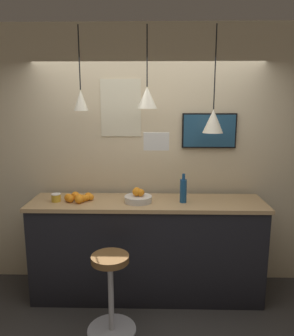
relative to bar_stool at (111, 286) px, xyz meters
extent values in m
cube|color=beige|center=(0.31, 1.00, 1.00)|extent=(8.00, 0.06, 2.90)
cube|color=black|center=(0.31, 0.60, 0.06)|extent=(2.40, 0.54, 1.03)
cube|color=tan|center=(0.31, 0.60, 0.59)|extent=(2.44, 0.58, 0.04)
cylinder|color=#B7B7BC|center=(0.00, 0.00, -0.45)|extent=(0.45, 0.45, 0.02)
cylinder|color=#B7B7BC|center=(0.00, 0.00, -0.10)|extent=(0.05, 0.05, 0.67)
cylinder|color=brown|center=(0.00, 0.00, 0.26)|extent=(0.34, 0.34, 0.06)
cylinder|color=beige|center=(0.22, 0.57, 0.64)|extent=(0.28, 0.28, 0.06)
sphere|color=orange|center=(0.25, 0.56, 0.71)|extent=(0.08, 0.08, 0.08)
sphere|color=orange|center=(0.21, 0.57, 0.72)|extent=(0.09, 0.09, 0.09)
sphere|color=orange|center=(0.21, 0.59, 0.72)|extent=(0.09, 0.09, 0.09)
sphere|color=orange|center=(-0.31, 0.65, 0.65)|extent=(0.08, 0.08, 0.08)
sphere|color=orange|center=(-0.28, 0.61, 0.65)|extent=(0.07, 0.07, 0.07)
sphere|color=orange|center=(-0.44, 0.64, 0.65)|extent=(0.09, 0.09, 0.09)
sphere|color=orange|center=(-0.35, 0.56, 0.65)|extent=(0.08, 0.08, 0.08)
sphere|color=orange|center=(-0.37, 0.50, 0.65)|extent=(0.08, 0.08, 0.08)
sphere|color=orange|center=(-0.50, 0.57, 0.65)|extent=(0.08, 0.08, 0.08)
sphere|color=orange|center=(-0.47, 0.53, 0.65)|extent=(0.08, 0.08, 0.08)
sphere|color=orange|center=(-0.39, 0.60, 0.65)|extent=(0.07, 0.07, 0.07)
sphere|color=orange|center=(-0.38, 0.51, 0.65)|extent=(0.08, 0.08, 0.08)
sphere|color=orange|center=(-0.32, 0.59, 0.65)|extent=(0.07, 0.07, 0.07)
cylinder|color=navy|center=(0.68, 0.57, 0.73)|extent=(0.07, 0.07, 0.24)
cylinder|color=navy|center=(0.68, 0.57, 0.88)|extent=(0.03, 0.03, 0.06)
cylinder|color=gold|center=(-0.63, 0.57, 0.65)|extent=(0.09, 0.09, 0.07)
cylinder|color=white|center=(-0.63, 0.57, 0.69)|extent=(0.10, 0.10, 0.01)
cylinder|color=black|center=(-0.35, 0.65, 2.04)|extent=(0.01, 0.01, 0.61)
cone|color=beige|center=(-0.35, 0.65, 1.64)|extent=(0.14, 0.14, 0.20)
sphere|color=#F9EFCC|center=(-0.35, 0.65, 1.55)|extent=(0.04, 0.04, 0.04)
cylinder|color=black|center=(0.31, 0.65, 2.06)|extent=(0.01, 0.01, 0.58)
cone|color=beige|center=(0.31, 0.65, 1.66)|extent=(0.20, 0.20, 0.21)
sphere|color=#F9EFCC|center=(0.31, 0.65, 1.58)|extent=(0.04, 0.04, 0.04)
cylinder|color=black|center=(0.97, 0.65, 1.95)|extent=(0.01, 0.01, 0.80)
cone|color=beige|center=(0.97, 0.65, 1.43)|extent=(0.20, 0.20, 0.23)
sphere|color=#F9EFCC|center=(0.97, 0.65, 1.34)|extent=(0.04, 0.04, 0.04)
cube|color=black|center=(0.99, 0.95, 1.31)|extent=(0.59, 0.04, 0.38)
cube|color=navy|center=(0.99, 0.93, 1.31)|extent=(0.56, 0.01, 0.35)
cube|color=white|center=(0.40, 0.39, 1.26)|extent=(0.24, 0.01, 0.17)
cube|color=beige|center=(0.02, 0.97, 1.55)|extent=(0.44, 0.01, 0.62)
camera|label=1|loc=(0.39, -2.66, 1.62)|focal=35.00mm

